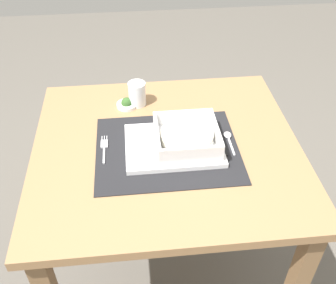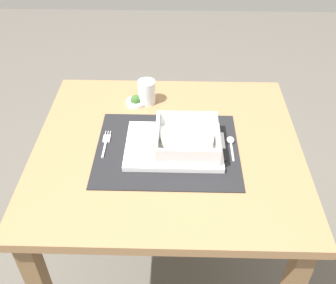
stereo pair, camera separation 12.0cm
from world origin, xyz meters
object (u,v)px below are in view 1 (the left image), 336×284
(fork, at_px, (104,147))
(condiment_saucer, at_px, (127,104))
(dining_table, at_px, (167,172))
(spoon, at_px, (228,137))
(butter_knife, at_px, (222,144))
(drinking_glass, at_px, (137,95))
(porridge_bowl, at_px, (187,137))

(fork, xyz_separation_m, condiment_saucer, (0.08, 0.22, 0.00))
(dining_table, bearing_deg, spoon, 2.71)
(butter_knife, bearing_deg, fork, 178.64)
(dining_table, bearing_deg, drinking_glass, 108.57)
(butter_knife, height_order, drinking_glass, drinking_glass)
(spoon, bearing_deg, porridge_bowl, -166.26)
(porridge_bowl, distance_m, fork, 0.26)
(drinking_glass, bearing_deg, fork, -116.25)
(spoon, xyz_separation_m, drinking_glass, (-0.28, 0.23, 0.03))
(condiment_saucer, bearing_deg, spoon, -34.42)
(fork, relative_size, spoon, 1.15)
(porridge_bowl, xyz_separation_m, drinking_glass, (-0.14, 0.25, -0.00))
(dining_table, height_order, porridge_bowl, porridge_bowl)
(dining_table, bearing_deg, porridge_bowl, -16.22)
(condiment_saucer, bearing_deg, porridge_bowl, -53.85)
(dining_table, xyz_separation_m, drinking_glass, (-0.08, 0.24, 0.16))
(fork, relative_size, butter_knife, 0.96)
(fork, distance_m, condiment_saucer, 0.23)
(spoon, bearing_deg, drinking_glass, 143.49)
(spoon, distance_m, butter_knife, 0.04)
(fork, relative_size, drinking_glass, 1.50)
(drinking_glass, relative_size, condiment_saucer, 1.20)
(porridge_bowl, distance_m, spoon, 0.14)
(porridge_bowl, height_order, condiment_saucer, porridge_bowl)
(porridge_bowl, height_order, butter_knife, porridge_bowl)
(fork, bearing_deg, porridge_bowl, -1.76)
(butter_knife, distance_m, drinking_glass, 0.36)
(condiment_saucer, bearing_deg, fork, -108.90)
(drinking_glass, bearing_deg, spoon, -39.34)
(drinking_glass, bearing_deg, dining_table, -71.43)
(fork, height_order, spoon, spoon)
(fork, height_order, butter_knife, butter_knife)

